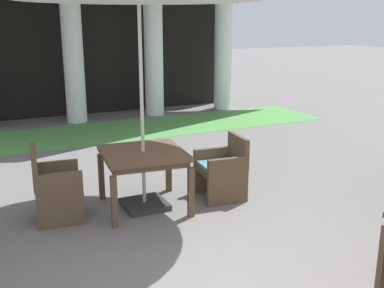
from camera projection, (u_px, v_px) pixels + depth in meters
The scene contains 4 objects.
lawn_strip at pixel (91, 133), 9.63m from camera, with size 10.71×1.95×0.01m, color #519347.
patio_table_near_foreground at pixel (143, 159), 5.69m from camera, with size 1.09×1.09×0.74m.
patio_chair_near_foreground_east at pixel (223, 169), 6.10m from camera, with size 0.61×0.62×0.83m.
patio_chair_near_foreground_west at pixel (55, 187), 5.40m from camera, with size 0.59×0.59×0.89m.
Camera 1 is at (-2.14, -2.94, 2.30)m, focal length 43.29 mm.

